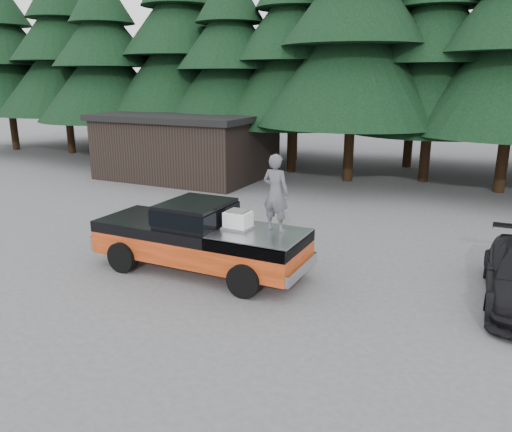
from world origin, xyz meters
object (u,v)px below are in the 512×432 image
at_px(air_compressor, 238,221).
at_px(utility_building, 188,145).
at_px(pickup_truck, 200,247).
at_px(man_on_bed, 276,193).

xyz_separation_m(air_compressor, utility_building, (-8.99, 11.22, 0.12)).
xyz_separation_m(pickup_truck, man_on_bed, (2.06, 0.35, 1.65)).
relative_size(man_on_bed, utility_building, 0.23).
bearing_deg(utility_building, air_compressor, -51.28).
bearing_deg(air_compressor, man_on_bed, 18.65).
distance_m(pickup_truck, utility_building, 13.78).
height_order(man_on_bed, utility_building, man_on_bed).
bearing_deg(utility_building, man_on_bed, -47.78).
relative_size(pickup_truck, man_on_bed, 3.04).
distance_m(air_compressor, utility_building, 14.38).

